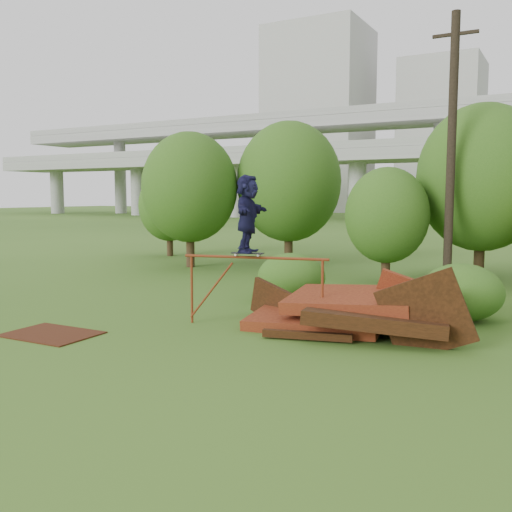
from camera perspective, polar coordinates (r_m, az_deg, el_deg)
The scene contains 16 objects.
ground at distance 12.17m, azimuth -1.25°, elevation -8.59°, with size 240.00×240.00×0.00m, color #2D5116.
scrap_pile at distance 13.09m, azimuth 9.32°, elevation -5.65°, with size 5.80×2.87×2.05m.
grind_rail at distance 13.32m, azimuth -0.11°, elevation -1.75°, with size 3.40×0.86×1.67m.
skateboard at distance 13.31m, azimuth -0.85°, elevation 0.28°, with size 0.79×0.37×0.08m.
skater at distance 13.25m, azimuth -0.85°, elevation 4.25°, with size 1.68×0.54×1.81m, color #151538.
flat_plate at distance 13.56m, azimuth -19.77°, elevation -7.35°, with size 1.98×1.41×0.03m, color #3C1A0C.
tree_0 at distance 24.72m, azimuth -6.65°, elevation 6.82°, with size 4.11×4.11×5.79m.
tree_1 at distance 24.78m, azimuth 3.31°, elevation 7.41°, with size 4.50×4.50×6.26m.
tree_2 at distance 20.20m, azimuth 12.95°, elevation 3.98°, with size 2.88×2.88×4.06m.
tree_3 at distance 21.99m, azimuth 21.70°, elevation 7.28°, with size 4.57×4.57×6.34m.
tree_6 at distance 29.39m, azimuth -8.66°, elevation 4.97°, with size 3.12×3.12×4.35m.
shrub_left at distance 16.77m, azimuth 3.55°, elevation -2.09°, with size 2.03×1.87×1.40m, color #224612.
shrub_right at distance 14.92m, azimuth 19.89°, elevation -3.43°, with size 2.01×1.84×1.42m, color #224612.
utility_pole at distance 19.58m, azimuth 18.94°, elevation 9.87°, with size 1.40×0.28×8.83m.
building_left at distance 114.89m, azimuth 6.29°, elevation 13.23°, with size 18.00×16.00×35.00m, color #9E9E99.
building_right at distance 114.83m, azimuth 18.05°, elevation 11.22°, with size 14.00×14.00×28.00m, color #9E9E99.
Camera 1 is at (5.91, -10.19, 3.08)m, focal length 40.00 mm.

